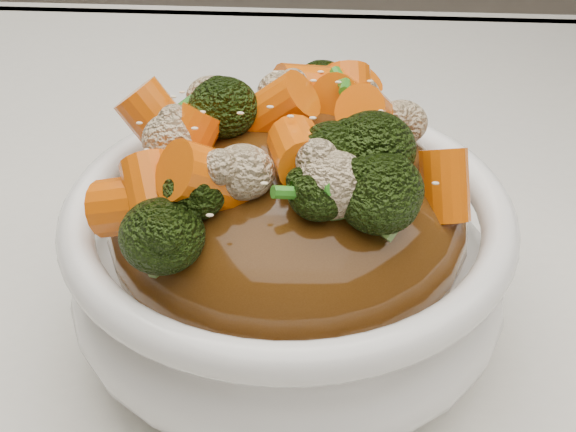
# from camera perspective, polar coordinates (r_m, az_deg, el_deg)

# --- Properties ---
(tablecloth) EXTENTS (1.20, 0.80, 0.04)m
(tablecloth) POSITION_cam_1_polar(r_m,az_deg,el_deg) (0.49, 1.58, -7.56)
(tablecloth) COLOR white
(tablecloth) RESTS_ON dining_table
(bowl) EXTENTS (0.21, 0.21, 0.08)m
(bowl) POSITION_cam_1_polar(r_m,az_deg,el_deg) (0.44, -0.00, -3.43)
(bowl) COLOR white
(bowl) RESTS_ON tablecloth
(sauce_base) EXTENTS (0.17, 0.17, 0.09)m
(sauce_base) POSITION_cam_1_polar(r_m,az_deg,el_deg) (0.42, -0.00, -0.33)
(sauce_base) COLOR #4C2A0D
(sauce_base) RESTS_ON bowl
(carrots) EXTENTS (0.17, 0.17, 0.05)m
(carrots) POSITION_cam_1_polar(r_m,az_deg,el_deg) (0.38, -0.00, 7.10)
(carrots) COLOR #EB6107
(carrots) RESTS_ON sauce_base
(broccoli) EXTENTS (0.17, 0.17, 0.04)m
(broccoli) POSITION_cam_1_polar(r_m,az_deg,el_deg) (0.39, -0.00, 6.97)
(broccoli) COLOR black
(broccoli) RESTS_ON sauce_base
(cauliflower) EXTENTS (0.17, 0.17, 0.04)m
(cauliflower) POSITION_cam_1_polar(r_m,az_deg,el_deg) (0.39, -0.00, 6.71)
(cauliflower) COLOR beige
(cauliflower) RESTS_ON sauce_base
(scallions) EXTENTS (0.13, 0.13, 0.02)m
(scallions) POSITION_cam_1_polar(r_m,az_deg,el_deg) (0.38, -0.00, 7.22)
(scallions) COLOR #2A7A1C
(scallions) RESTS_ON sauce_base
(sesame_seeds) EXTENTS (0.15, 0.15, 0.01)m
(sesame_seeds) POSITION_cam_1_polar(r_m,az_deg,el_deg) (0.38, -0.00, 7.22)
(sesame_seeds) COLOR beige
(sesame_seeds) RESTS_ON sauce_base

